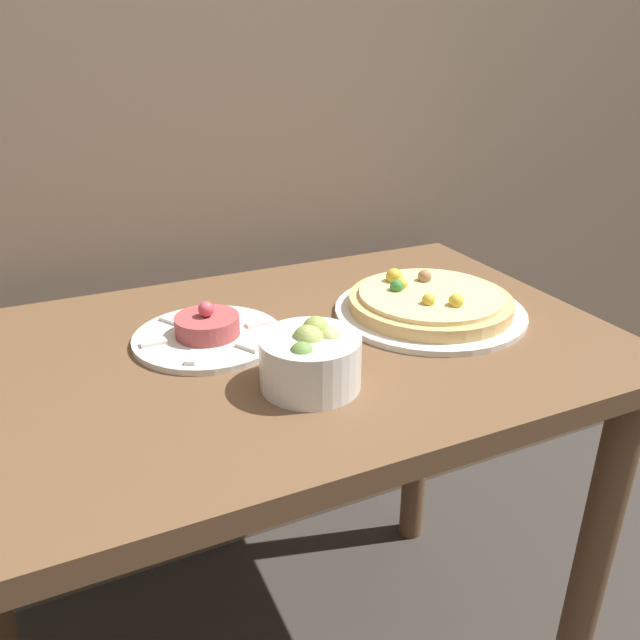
{
  "coord_description": "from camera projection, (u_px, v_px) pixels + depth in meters",
  "views": [
    {
      "loc": [
        -0.28,
        -0.48,
        1.22
      ],
      "look_at": [
        0.08,
        0.3,
        0.83
      ],
      "focal_mm": 35.0,
      "sensor_mm": 36.0,
      "label": 1
    }
  ],
  "objects": [
    {
      "name": "small_bowl",
      "position": [
        311.0,
        358.0,
        0.83
      ],
      "size": [
        0.14,
        0.14,
        0.09
      ],
      "color": "white",
      "rests_on": "dining_table"
    },
    {
      "name": "tartare_plate",
      "position": [
        208.0,
        333.0,
        0.97
      ],
      "size": [
        0.23,
        0.23,
        0.06
      ],
      "color": "silver",
      "rests_on": "dining_table"
    },
    {
      "name": "dining_table",
      "position": [
        266.0,
        421.0,
        1.01
      ],
      "size": [
        1.1,
        0.66,
        0.79
      ],
      "color": "brown",
      "rests_on": "ground_plane"
    },
    {
      "name": "pizza_plate",
      "position": [
        430.0,
        304.0,
        1.06
      ],
      "size": [
        0.32,
        0.32,
        0.06
      ],
      "color": "silver",
      "rests_on": "dining_table"
    }
  ]
}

